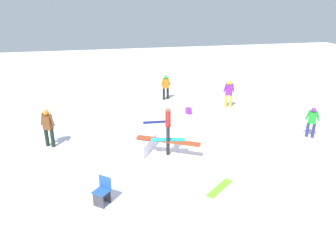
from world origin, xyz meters
The scene contains 12 objects.
ground_plane centered at (0.00, 0.00, 0.00)m, with size 60.00×60.00×0.00m, color white.
rail_feature centered at (0.00, 0.00, 0.56)m, with size 2.42×1.58×0.65m.
snow_kicker_ramp centered at (-1.44, 0.85, 0.27)m, with size 1.80×1.50×0.53m, color white.
main_rider_on_rail centered at (0.00, 0.00, 1.31)m, with size 1.38×0.70×1.34m.
bystander_purple centered at (4.78, 5.23, 0.88)m, with size 0.65×0.29×1.56m.
bystander_green centered at (6.73, 0.31, 0.79)m, with size 0.52×0.45×1.41m.
bystander_brown centered at (-4.75, 1.91, 0.92)m, with size 0.65×0.44×1.64m.
bystander_orange centered at (1.60, 7.62, 0.85)m, with size 0.66×0.30×1.52m.
loose_snowboard_lime centered at (1.13, -2.86, 0.01)m, with size 1.36×0.28×0.02m, color #80DA2D.
loose_snowboard_navy centered at (0.19, 3.74, 0.01)m, with size 1.26×0.28×0.02m, color navy.
folding_chair centered at (-2.71, -2.87, 0.41)m, with size 0.62×0.62×0.88m.
backpack_on_snow centered at (2.22, 4.64, 0.17)m, with size 0.30×0.22×0.34m, color purple.
Camera 1 is at (-2.67, -11.69, 5.98)m, focal length 35.00 mm.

